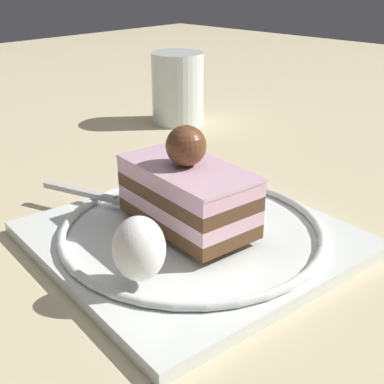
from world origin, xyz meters
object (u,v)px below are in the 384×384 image
at_px(whipped_cream_dollop, 139,249).
at_px(fork, 101,197).
at_px(drink_glass_near, 178,92).
at_px(dessert_plate, 192,235).
at_px(cake_slice, 187,191).

bearing_deg(whipped_cream_dollop, fork, -26.29).
bearing_deg(drink_glass_near, whipped_cream_dollop, 131.60).
bearing_deg(fork, whipped_cream_dollop, 153.71).
xyz_separation_m(dessert_plate, fork, (0.10, 0.02, 0.01)).
relative_size(cake_slice, drink_glass_near, 1.23).
height_order(dessert_plate, drink_glass_near, drink_glass_near).
relative_size(whipped_cream_dollop, fork, 0.39).
bearing_deg(dessert_plate, fork, 12.01).
xyz_separation_m(cake_slice, drink_glass_near, (0.26, -0.25, -0.00)).
height_order(cake_slice, whipped_cream_dollop, cake_slice).
bearing_deg(cake_slice, whipped_cream_dollop, 112.58).
height_order(dessert_plate, cake_slice, cake_slice).
xyz_separation_m(fork, drink_glass_near, (0.17, -0.27, 0.02)).
bearing_deg(dessert_plate, whipped_cream_dollop, 109.16).
bearing_deg(fork, drink_glass_near, -57.77).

